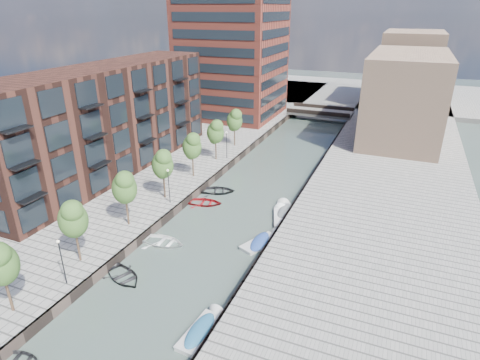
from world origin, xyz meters
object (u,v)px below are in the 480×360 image
Objects in this scene: tree_2 at (124,186)px; bridge at (320,112)px; sloop_3 at (163,244)px; motorboat_3 at (263,242)px; motorboat_4 at (285,211)px; tree_3 at (162,163)px; tree_4 at (192,145)px; car at (372,129)px; sloop_4 at (218,192)px; motorboat_0 at (203,329)px; tree_1 at (73,218)px; sloop_1 at (124,278)px; motorboat_2 at (281,216)px; sloop_2 at (205,204)px; tree_6 at (235,120)px; tree_0 at (0,262)px; tree_5 at (215,131)px.

bridge is at bearing 81.05° from tree_2.
motorboat_3 is at bearing -68.87° from sloop_3.
tree_2 is 14.96m from motorboat_3.
tree_3 is at bearing -165.17° from motorboat_4.
tree_4 is 1.68× the size of car.
tree_2 is 14.24m from sloop_4.
tree_4 is at bearing 120.02° from motorboat_0.
tree_1 is 55.45m from car.
tree_2 is at bearing 57.19° from sloop_1.
tree_3 is (-8.50, -47.00, 3.92)m from bridge.
motorboat_2 is 5.99m from motorboat_3.
motorboat_2 reaches higher than sloop_2.
bridge reaches higher than sloop_3.
sloop_2 is (4.26, -19.10, -5.31)m from tree_6.
motorboat_0 is 54.49m from car.
tree_0 is 1.30× the size of sloop_3.
tree_0 is at bearing -90.00° from tree_1.
tree_6 is at bearing 126.28° from motorboat_2.
motorboat_3 is at bearing -15.00° from tree_3.
tree_2 is at bearing -166.23° from motorboat_3.
tree_0 reaches higher than car.
motorboat_0 is at bearing -50.54° from tree_3.
bridge is 3.67× the size of car.
sloop_2 is at bearing 79.47° from tree_0.
tree_0 is 1.00× the size of tree_5.
motorboat_0 is at bearing -70.10° from tree_6.
tree_0 is (-8.50, -68.00, 3.92)m from bridge.
tree_0 is 1.23× the size of motorboat_3.
tree_6 is 28.64m from motorboat_3.
sloop_2 is at bearing -70.60° from tree_5.
tree_5 is 28.48m from sloop_1.
motorboat_4 is (0.04, 1.30, 0.10)m from motorboat_2.
sloop_3 is (4.47, -28.58, -5.31)m from tree_6.
car is at bearing 68.87° from tree_1.
tree_3 is at bearing -100.25° from bridge.
tree_1 is 1.25× the size of motorboat_4.
tree_1 reaches higher than sloop_1.
sloop_3 is (4.47, -7.58, -5.31)m from tree_3.
tree_6 is (-8.50, -26.00, 3.92)m from bridge.
sloop_2 is at bearing -95.37° from bridge.
bridge is 44.98m from motorboat_2.
tree_4 is 1.42× the size of sloop_2.
motorboat_3 is at bearing 37.16° from tree_1.
sloop_3 is (4.47, -21.58, -5.31)m from tree_5.
tree_6 is (0.00, 14.00, 0.00)m from tree_4.
bridge is 2.18× the size of tree_4.
bridge is at bearing 94.57° from motorboat_0.
tree_0 is 28.00m from tree_4.
motorboat_4 is at bearing 89.26° from motorboat_3.
sloop_3 is 0.95× the size of motorboat_2.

